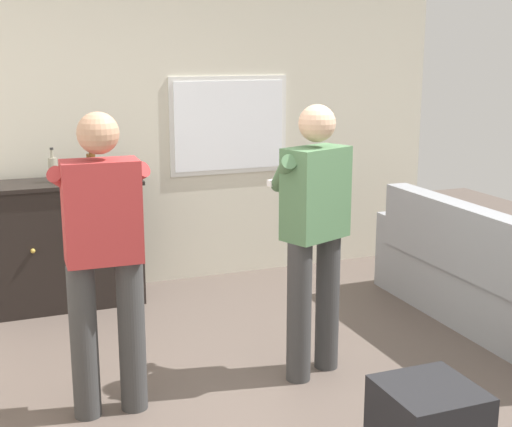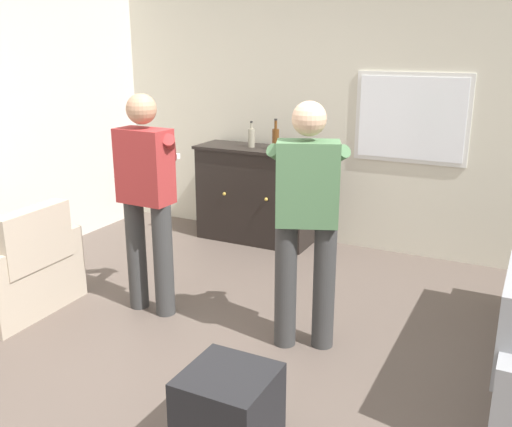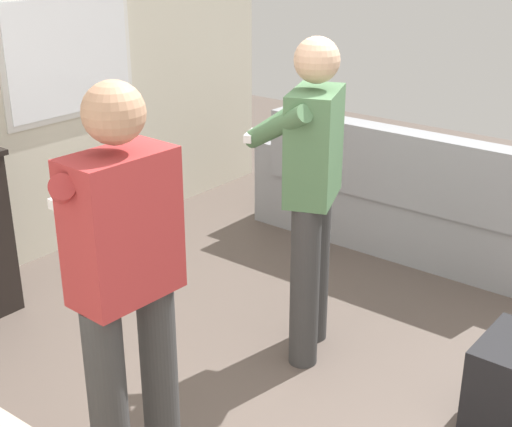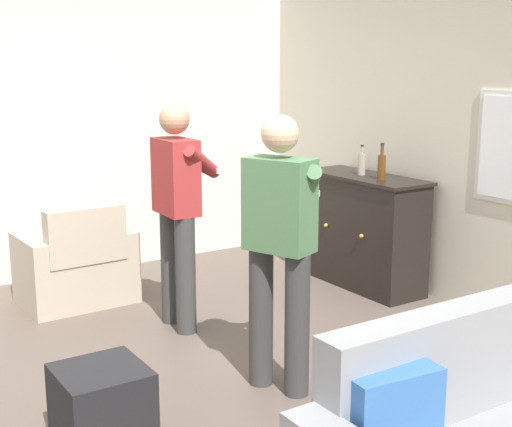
{
  "view_description": "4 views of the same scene",
  "coord_description": "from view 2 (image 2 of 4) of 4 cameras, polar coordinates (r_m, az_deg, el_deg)",
  "views": [
    {
      "loc": [
        -1.39,
        -3.26,
        1.99
      ],
      "look_at": [
        0.1,
        0.55,
        1.04
      ],
      "focal_mm": 50.0,
      "sensor_mm": 36.0,
      "label": 1
    },
    {
      "loc": [
        1.76,
        -2.85,
        2.02
      ],
      "look_at": [
        0.11,
        0.42,
        0.92
      ],
      "focal_mm": 40.0,
      "sensor_mm": 36.0,
      "label": 2
    },
    {
      "loc": [
        -2.35,
        -1.38,
        2.15
      ],
      "look_at": [
        0.02,
        0.5,
        0.93
      ],
      "focal_mm": 50.0,
      "sensor_mm": 36.0,
      "label": 3
    },
    {
      "loc": [
        3.79,
        -1.86,
        1.98
      ],
      "look_at": [
        0.11,
        0.54,
        1.03
      ],
      "focal_mm": 50.0,
      "sensor_mm": 36.0,
      "label": 4
    }
  ],
  "objects": [
    {
      "name": "sideboard_cabinet",
      "position": [
        5.97,
        -0.07,
        1.93
      ],
      "size": [
        1.24,
        0.49,
        1.0
      ],
      "color": "black",
      "rests_on": "ground"
    },
    {
      "name": "person_standing_left",
      "position": [
        4.32,
        -10.83,
        1.88
      ],
      "size": [
        0.56,
        0.48,
        1.68
      ],
      "color": "#383838",
      "rests_on": "ground"
    },
    {
      "name": "armchair",
      "position": [
        4.84,
        -22.76,
        -5.66
      ],
      "size": [
        0.67,
        0.9,
        0.85
      ],
      "color": "#B2A38E",
      "rests_on": "ground"
    },
    {
      "name": "person_standing_right",
      "position": [
        3.74,
        5.08,
        -0.2
      ],
      "size": [
        0.52,
        0.52,
        1.68
      ],
      "color": "#383838",
      "rests_on": "ground"
    },
    {
      "name": "bottle_liquor_amber",
      "position": [
        5.85,
        -0.46,
        7.63
      ],
      "size": [
        0.07,
        0.07,
        0.27
      ],
      "color": "gray",
      "rests_on": "sideboard_cabinet"
    },
    {
      "name": "wall_back_with_window",
      "position": [
        5.81,
        9.35,
        10.32
      ],
      "size": [
        5.2,
        0.15,
        2.8
      ],
      "color": "beige",
      "rests_on": "ground"
    },
    {
      "name": "ground",
      "position": [
        3.91,
        -4.31,
        -14.51
      ],
      "size": [
        10.4,
        10.4,
        0.0
      ],
      "primitive_type": "plane",
      "color": "brown"
    },
    {
      "name": "bottle_wine_green",
      "position": [
        5.7,
        1.97,
        7.53
      ],
      "size": [
        0.07,
        0.07,
        0.31
      ],
      "color": "#593314",
      "rests_on": "sideboard_cabinet"
    },
    {
      "name": "ottoman",
      "position": [
        3.09,
        -2.76,
        -19.08
      ],
      "size": [
        0.45,
        0.45,
        0.43
      ],
      "primitive_type": "cube",
      "color": "black",
      "rests_on": "ground"
    }
  ]
}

